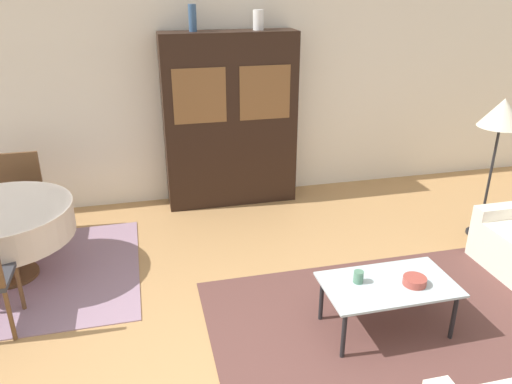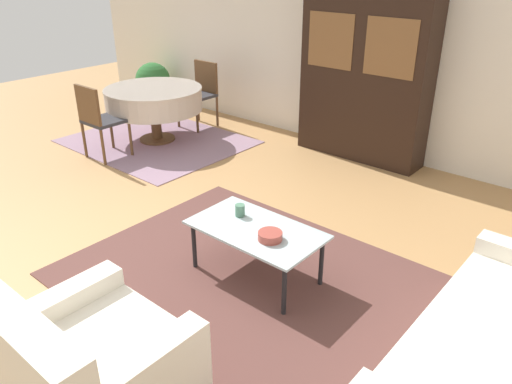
# 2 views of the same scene
# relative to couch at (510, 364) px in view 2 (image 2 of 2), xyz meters

# --- Properties ---
(ground_plane) EXTENTS (14.00, 14.00, 0.00)m
(ground_plane) POSITION_rel_couch_xyz_m (-2.95, -0.51, -0.29)
(ground_plane) COLOR tan
(wall_back) EXTENTS (10.00, 0.06, 2.70)m
(wall_back) POSITION_rel_couch_xyz_m (-2.95, 3.12, 1.06)
(wall_back) COLOR silver
(wall_back) RESTS_ON ground_plane
(area_rug) EXTENTS (2.94, 2.18, 0.01)m
(area_rug) POSITION_rel_couch_xyz_m (-1.82, -0.05, -0.29)
(area_rug) COLOR brown
(area_rug) RESTS_ON ground_plane
(dining_rug) EXTENTS (2.28, 1.87, 0.01)m
(dining_rug) POSITION_rel_couch_xyz_m (-4.95, 1.54, -0.29)
(dining_rug) COLOR gray
(dining_rug) RESTS_ON ground_plane
(couch) EXTENTS (0.89, 1.90, 0.81)m
(couch) POSITION_rel_couch_xyz_m (0.00, 0.00, 0.00)
(couch) COLOR silver
(couch) RESTS_ON ground_plane
(armchair) EXTENTS (0.94, 0.87, 0.78)m
(armchair) POSITION_rel_couch_xyz_m (-1.77, -1.53, 0.00)
(armchair) COLOR silver
(armchair) RESTS_ON ground_plane
(coffee_table) EXTENTS (1.04, 0.59, 0.43)m
(coffee_table) POSITION_rel_couch_xyz_m (-1.89, 0.04, 0.11)
(coffee_table) COLOR black
(coffee_table) RESTS_ON area_rug
(display_cabinet) EXTENTS (1.59, 0.41, 2.09)m
(display_cabinet) POSITION_rel_couch_xyz_m (-2.60, 2.87, 0.76)
(display_cabinet) COLOR black
(display_cabinet) RESTS_ON ground_plane
(dining_table) EXTENTS (1.29, 1.29, 0.72)m
(dining_table) POSITION_rel_couch_xyz_m (-4.99, 1.58, 0.29)
(dining_table) COLOR brown
(dining_table) RESTS_ON dining_rug
(dining_chair_near) EXTENTS (0.44, 0.44, 0.92)m
(dining_chair_near) POSITION_rel_couch_xyz_m (-4.99, 0.72, 0.25)
(dining_chair_near) COLOR brown
(dining_chair_near) RESTS_ON dining_rug
(dining_chair_far) EXTENTS (0.44, 0.44, 0.92)m
(dining_chair_far) POSITION_rel_couch_xyz_m (-4.99, 2.44, 0.25)
(dining_chair_far) COLOR brown
(dining_chair_far) RESTS_ON dining_rug
(cup) EXTENTS (0.08, 0.08, 0.10)m
(cup) POSITION_rel_couch_xyz_m (-2.11, 0.11, 0.20)
(cup) COLOR #4C7A60
(cup) RESTS_ON coffee_table
(bowl) EXTENTS (0.18, 0.18, 0.06)m
(bowl) POSITION_rel_couch_xyz_m (-1.70, -0.02, 0.18)
(bowl) COLOR #9E4238
(bowl) RESTS_ON coffee_table
(potted_plant) EXTENTS (0.57, 0.57, 0.72)m
(potted_plant) POSITION_rel_couch_xyz_m (-6.36, 2.65, 0.11)
(potted_plant) COLOR #4C4C51
(potted_plant) RESTS_ON ground_plane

